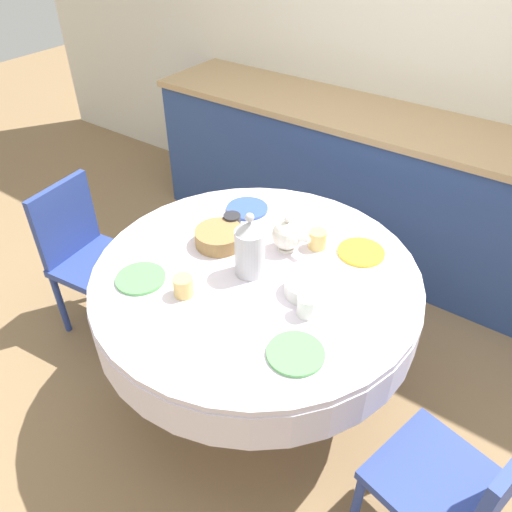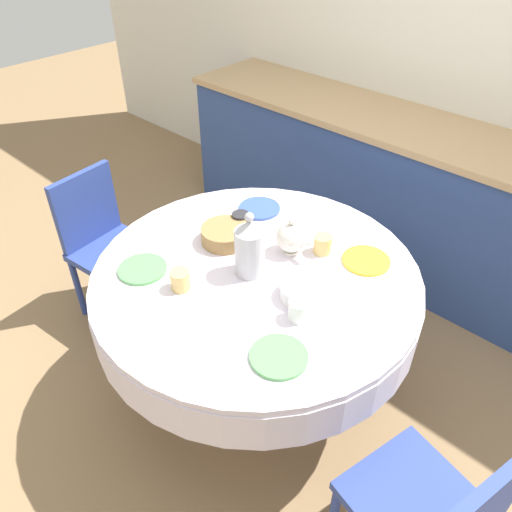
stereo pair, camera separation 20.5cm
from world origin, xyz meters
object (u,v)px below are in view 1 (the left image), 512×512
at_px(chair_right, 87,252).
at_px(coffee_carafe, 250,248).
at_px(chair_left, 459,487).
at_px(teapot, 287,235).

height_order(chair_right, coffee_carafe, coffee_carafe).
relative_size(chair_left, chair_right, 1.00).
xyz_separation_m(coffee_carafe, teapot, (0.04, 0.22, -0.05)).
xyz_separation_m(chair_right, coffee_carafe, (1.01, 0.10, 0.41)).
distance_m(coffee_carafe, teapot, 0.23).
distance_m(chair_right, coffee_carafe, 1.10).
bearing_deg(teapot, chair_right, -163.05).
bearing_deg(chair_left, teapot, 79.25).
xyz_separation_m(chair_left, teapot, (-0.98, 0.45, 0.36)).
bearing_deg(coffee_carafe, chair_right, -174.52).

